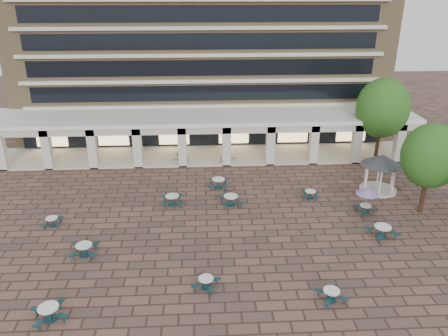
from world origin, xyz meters
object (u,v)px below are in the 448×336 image
at_px(picnic_table_1, 84,249).
at_px(planter_right, 228,159).
at_px(picnic_table_2, 331,294).
at_px(gazebo, 381,164).
at_px(planter_left, 180,158).
at_px(picnic_table_0, 49,312).

relative_size(picnic_table_1, planter_right, 1.23).
bearing_deg(picnic_table_2, gazebo, 46.54).
distance_m(picnic_table_1, planter_left, 16.36).
bearing_deg(planter_right, gazebo, -28.98).
distance_m(picnic_table_2, planter_right, 21.03).
xyz_separation_m(picnic_table_0, gazebo, (23.07, 14.40, 1.93)).
height_order(picnic_table_2, planter_right, planter_right).
bearing_deg(gazebo, planter_right, 151.02).
height_order(picnic_table_2, planter_left, planter_left).
height_order(picnic_table_0, planter_right, planter_right).
bearing_deg(picnic_table_0, gazebo, 7.57).
xyz_separation_m(picnic_table_0, planter_left, (6.00, 21.26, 0.09)).
height_order(picnic_table_0, gazebo, gazebo).
xyz_separation_m(picnic_table_1, picnic_table_2, (14.71, -5.18, -0.06)).
xyz_separation_m(gazebo, planter_left, (-17.08, 6.86, -1.84)).
bearing_deg(picnic_table_1, planter_right, 53.86).
distance_m(planter_left, planter_right, 4.69).
bearing_deg(picnic_table_1, picnic_table_2, -21.81).
bearing_deg(picnic_table_1, gazebo, 18.21).
bearing_deg(planter_left, planter_right, 0.00).
xyz_separation_m(planter_left, planter_right, (4.69, 0.00, -0.14)).
bearing_deg(picnic_table_0, picnic_table_2, -21.76).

